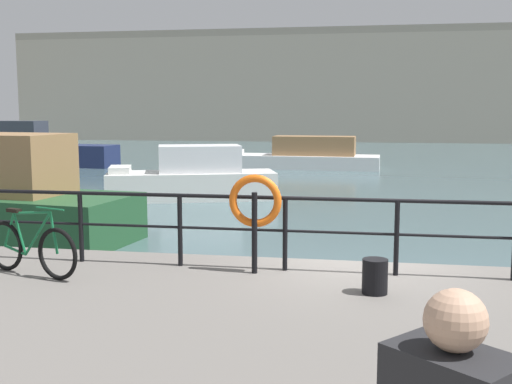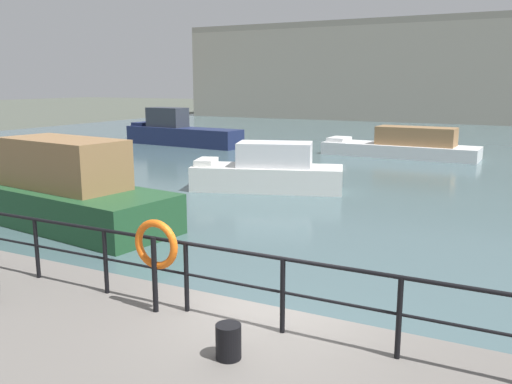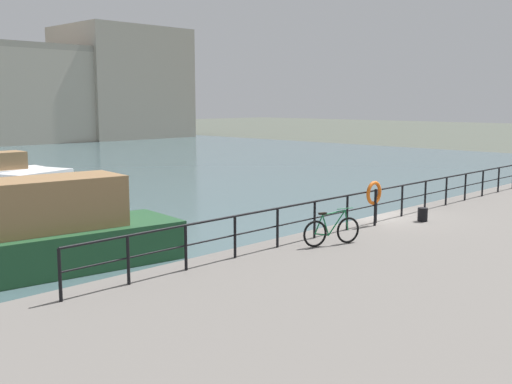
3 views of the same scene
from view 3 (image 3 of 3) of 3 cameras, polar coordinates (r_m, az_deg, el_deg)
The scene contains 7 objects.
ground_plane at distance 21.43m, azimuth 10.83°, elevation -4.68°, with size 240.00×240.00×0.00m, color #4C5147.
moored_harbor_tender at distance 26.85m, azimuth -20.21°, elevation -0.73°, with size 6.36×3.74×1.95m.
moored_green_narrowboat at distance 18.45m, azimuth -19.86°, elevation -4.01°, with size 8.91×3.82×2.65m.
quay_railing at distance 21.16m, azimuth 13.42°, elevation -0.25°, with size 24.97×0.07×1.08m.
parked_bicycle at distance 16.64m, azimuth 7.04°, elevation -3.61°, with size 1.69×0.65×0.98m.
mooring_bollard at distance 20.53m, azimuth 15.21°, elevation -2.04°, with size 0.32×0.32×0.44m, color black.
life_ring_stand at distance 19.39m, azimuth 10.91°, elevation -0.23°, with size 0.75×0.16×1.40m.
Camera 3 is at (-17.48, -11.44, 4.79)m, focal length 43.08 mm.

